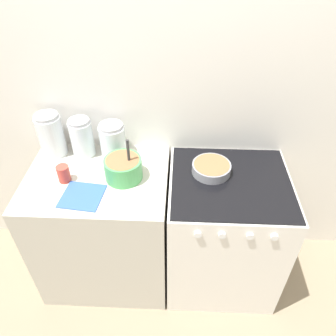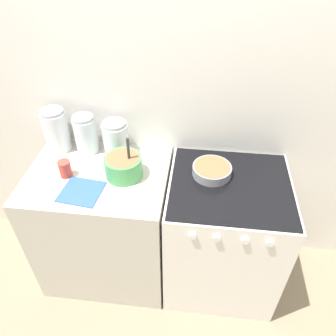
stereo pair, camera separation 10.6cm
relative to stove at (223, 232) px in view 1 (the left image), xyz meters
name	(u,v)px [view 1 (the left image)]	position (x,y,z in m)	size (l,w,h in m)	color
ground_plane	(165,310)	(-0.37, -0.32, -0.45)	(12.00, 12.00, 0.00)	gray
wall_back	(170,105)	(-0.37, 0.35, 0.75)	(4.67, 0.05, 2.40)	white
countertop_cabinet	(105,227)	(-0.79, 0.00, 0.00)	(0.83, 0.65, 0.91)	beige
stove	(223,232)	(0.00, 0.00, 0.00)	(0.71, 0.66, 0.91)	white
mixing_bowl	(123,167)	(-0.62, 0.01, 0.53)	(0.22, 0.22, 0.26)	#4CA559
baking_pan	(211,168)	(-0.11, 0.07, 0.49)	(0.23, 0.23, 0.06)	gray
storage_jar_left	(52,137)	(-1.09, 0.22, 0.57)	(0.16, 0.16, 0.28)	silver
storage_jar_middle	(82,140)	(-0.91, 0.22, 0.56)	(0.14, 0.14, 0.25)	silver
storage_jar_right	(113,142)	(-0.72, 0.22, 0.55)	(0.16, 0.16, 0.22)	silver
tin_can	(64,174)	(-0.96, -0.04, 0.51)	(0.07, 0.07, 0.10)	#CC3F33
recipe_page	(82,196)	(-0.83, -0.16, 0.46)	(0.24, 0.23, 0.01)	#3359B2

